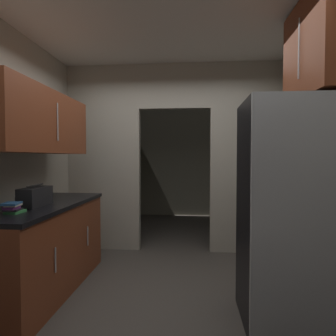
# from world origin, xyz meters

# --- Properties ---
(ground) EXTENTS (20.00, 20.00, 0.00)m
(ground) POSITION_xyz_m (0.00, 0.00, 0.00)
(ground) COLOR #47423D
(kitchen_overhead_slab) EXTENTS (3.52, 7.19, 0.06)m
(kitchen_overhead_slab) POSITION_xyz_m (0.00, 0.48, 2.77)
(kitchen_overhead_slab) COLOR silver
(kitchen_partition) EXTENTS (3.12, 0.12, 2.74)m
(kitchen_partition) POSITION_xyz_m (-0.01, 1.60, 1.48)
(kitchen_partition) COLOR #ADA899
(kitchen_partition) RESTS_ON ground
(adjoining_room_shell) EXTENTS (3.12, 2.70, 2.74)m
(adjoining_room_shell) POSITION_xyz_m (0.00, 3.41, 1.37)
(adjoining_room_shell) COLOR gray
(adjoining_room_shell) RESTS_ON ground
(refrigerator) EXTENTS (0.85, 0.74, 1.84)m
(refrigerator) POSITION_xyz_m (1.16, -0.23, 0.92)
(refrigerator) COLOR black
(refrigerator) RESTS_ON ground
(lower_cabinet_run) EXTENTS (0.68, 1.79, 0.91)m
(lower_cabinet_run) POSITION_xyz_m (-1.22, 0.13, 0.46)
(lower_cabinet_run) COLOR brown
(lower_cabinet_run) RESTS_ON ground
(upper_cabinet_counterside) EXTENTS (0.36, 1.61, 0.63)m
(upper_cabinet_counterside) POSITION_xyz_m (-1.22, 0.13, 1.74)
(upper_cabinet_counterside) COLOR brown
(upper_cabinet_fridgeside) EXTENTS (0.36, 0.94, 0.85)m
(upper_cabinet_fridgeside) POSITION_xyz_m (1.38, -0.13, 2.30)
(upper_cabinet_fridgeside) COLOR brown
(boombox) EXTENTS (0.17, 0.39, 0.21)m
(boombox) POSITION_xyz_m (-1.19, -0.04, 1.00)
(boombox) COLOR black
(boombox) RESTS_ON lower_cabinet_run
(book_stack) EXTENTS (0.16, 0.18, 0.09)m
(book_stack) POSITION_xyz_m (-1.19, -0.39, 0.96)
(book_stack) COLOR #388C47
(book_stack) RESTS_ON lower_cabinet_run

